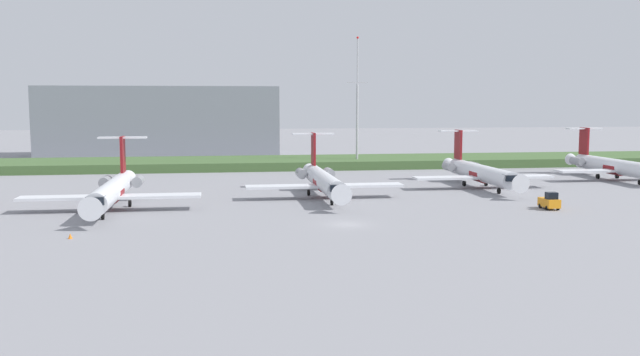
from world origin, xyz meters
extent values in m
plane|color=gray|center=(0.00, 30.00, 0.00)|extent=(500.00, 500.00, 0.00)
cube|color=#426033|center=(0.00, 70.33, 0.90)|extent=(320.00, 20.00, 1.79)
cylinder|color=silver|center=(-28.19, 14.80, 2.45)|extent=(2.70, 24.00, 2.70)
cone|color=silver|center=(-28.19, 1.30, 2.45)|extent=(2.70, 3.00, 2.70)
cone|color=silver|center=(-28.19, 28.80, 2.45)|extent=(2.30, 4.00, 2.29)
cube|color=black|center=(-28.19, 3.20, 2.92)|extent=(2.02, 1.80, 0.90)
cylinder|color=maroon|center=(-28.19, 14.80, 2.30)|extent=(2.76, 3.60, 2.76)
cube|color=silver|center=(-34.09, 13.80, 1.84)|extent=(11.00, 3.20, 0.36)
cube|color=silver|center=(-22.28, 13.80, 1.84)|extent=(11.00, 3.20, 0.36)
cube|color=maroon|center=(-28.19, 25.80, 6.40)|extent=(0.36, 3.20, 5.20)
cube|color=silver|center=(-28.19, 26.10, 8.80)|extent=(6.80, 1.80, 0.24)
cylinder|color=gray|center=(-30.44, 24.00, 2.65)|extent=(1.50, 3.40, 1.50)
cylinder|color=gray|center=(-25.94, 24.00, 2.65)|extent=(1.50, 3.40, 1.50)
cylinder|color=gray|center=(-28.19, 7.36, 1.00)|extent=(0.20, 0.20, 0.65)
cylinder|color=black|center=(-28.19, 7.36, 0.45)|extent=(0.30, 0.90, 0.90)
cylinder|color=black|center=(-30.09, 17.20, 0.45)|extent=(0.35, 0.90, 0.90)
cylinder|color=black|center=(-26.29, 17.20, 0.45)|extent=(0.35, 0.90, 0.90)
cylinder|color=silver|center=(0.67, 22.14, 2.45)|extent=(2.70, 24.00, 2.70)
cone|color=silver|center=(0.67, 8.64, 2.45)|extent=(2.70, 3.00, 2.70)
cone|color=silver|center=(0.67, 36.14, 2.45)|extent=(2.29, 4.00, 2.29)
cube|color=black|center=(0.67, 10.54, 2.92)|extent=(2.03, 1.80, 0.90)
cylinder|color=maroon|center=(0.67, 22.14, 2.30)|extent=(2.76, 3.60, 2.76)
cube|color=silver|center=(-5.24, 21.14, 1.84)|extent=(11.00, 3.20, 0.36)
cube|color=silver|center=(6.57, 21.14, 1.84)|extent=(11.00, 3.20, 0.36)
cube|color=maroon|center=(0.67, 33.14, 6.40)|extent=(0.36, 3.20, 5.20)
cube|color=silver|center=(0.67, 33.44, 8.80)|extent=(6.80, 1.80, 0.24)
cylinder|color=gray|center=(-1.58, 31.34, 2.65)|extent=(1.50, 3.40, 1.50)
cylinder|color=gray|center=(2.92, 31.34, 2.65)|extent=(1.50, 3.40, 1.50)
cylinder|color=gray|center=(0.67, 14.70, 1.00)|extent=(0.20, 0.20, 0.65)
cylinder|color=black|center=(0.67, 14.70, 0.45)|extent=(0.30, 0.90, 0.90)
cylinder|color=black|center=(-1.23, 24.54, 0.45)|extent=(0.35, 0.90, 0.90)
cylinder|color=black|center=(2.57, 24.54, 0.45)|extent=(0.35, 0.90, 0.90)
cylinder|color=silver|center=(27.71, 29.73, 2.45)|extent=(2.70, 24.00, 2.70)
cone|color=silver|center=(27.71, 16.23, 2.45)|extent=(2.70, 3.00, 2.70)
cone|color=silver|center=(27.71, 43.73, 2.45)|extent=(2.30, 4.00, 2.29)
cube|color=black|center=(27.71, 18.13, 2.92)|extent=(2.02, 1.80, 0.90)
cylinder|color=maroon|center=(27.71, 29.73, 2.30)|extent=(2.76, 3.60, 2.76)
cube|color=silver|center=(21.81, 28.73, 1.84)|extent=(11.00, 3.20, 0.36)
cube|color=silver|center=(33.62, 28.73, 1.84)|extent=(11.00, 3.20, 0.36)
cube|color=maroon|center=(27.71, 40.73, 6.40)|extent=(0.36, 3.20, 5.20)
cube|color=silver|center=(27.71, 41.03, 8.80)|extent=(6.80, 1.80, 0.24)
cylinder|color=gray|center=(25.46, 38.93, 2.65)|extent=(1.50, 3.40, 1.50)
cylinder|color=gray|center=(29.96, 38.93, 2.65)|extent=(1.50, 3.40, 1.50)
cylinder|color=gray|center=(27.71, 22.29, 1.00)|extent=(0.20, 0.20, 0.65)
cylinder|color=black|center=(27.71, 22.29, 0.45)|extent=(0.30, 0.90, 0.90)
cylinder|color=black|center=(25.81, 32.13, 0.45)|extent=(0.35, 0.90, 0.90)
cylinder|color=black|center=(29.61, 32.13, 0.45)|extent=(0.35, 0.90, 0.90)
cylinder|color=silver|center=(55.68, 36.79, 2.45)|extent=(2.70, 24.00, 2.70)
cone|color=silver|center=(55.68, 50.79, 2.45)|extent=(2.30, 4.00, 2.29)
cylinder|color=maroon|center=(55.68, 36.79, 2.30)|extent=(2.76, 3.60, 2.76)
cube|color=silver|center=(49.78, 35.79, 1.84)|extent=(11.00, 3.20, 0.36)
cube|color=maroon|center=(55.68, 47.79, 6.40)|extent=(0.36, 3.20, 5.20)
cube|color=silver|center=(55.68, 48.09, 8.80)|extent=(6.80, 1.80, 0.24)
cylinder|color=gray|center=(53.43, 45.99, 2.65)|extent=(1.50, 3.40, 1.50)
cylinder|color=gray|center=(57.93, 45.99, 2.65)|extent=(1.50, 3.40, 1.50)
cylinder|color=gray|center=(55.68, 29.35, 1.00)|extent=(0.20, 0.20, 0.65)
cylinder|color=black|center=(55.68, 29.35, 0.45)|extent=(0.30, 0.90, 0.90)
cylinder|color=black|center=(53.78, 39.19, 0.45)|extent=(0.35, 0.90, 0.90)
cylinder|color=black|center=(57.58, 39.19, 0.45)|extent=(0.35, 0.90, 0.90)
cylinder|color=#B2B2B7|center=(14.70, 67.12, 8.81)|extent=(0.50, 0.50, 17.61)
cylinder|color=#B2B2B7|center=(14.70, 67.12, 22.35)|extent=(0.28, 0.28, 9.48)
cube|color=#B2B2B7|center=(14.70, 67.12, 18.01)|extent=(4.40, 0.20, 0.20)
sphere|color=red|center=(14.70, 67.12, 27.35)|extent=(0.50, 0.50, 0.50)
cube|color=gray|center=(-29.16, 106.00, 8.90)|extent=(59.36, 22.80, 17.79)
cube|color=orange|center=(28.24, 7.24, 0.85)|extent=(1.70, 3.20, 1.10)
cube|color=black|center=(28.24, 6.68, 1.85)|extent=(1.36, 1.10, 0.90)
cylinder|color=black|center=(27.49, 6.28, 0.30)|extent=(0.22, 0.60, 0.60)
cylinder|color=black|center=(28.99, 6.28, 0.30)|extent=(0.22, 0.60, 0.60)
cylinder|color=black|center=(27.49, 8.20, 0.30)|extent=(0.22, 0.60, 0.60)
cylinder|color=black|center=(28.99, 8.20, 0.30)|extent=(0.22, 0.60, 0.60)
cone|color=orange|center=(-29.57, -3.95, 0.28)|extent=(0.44, 0.44, 0.55)
camera|label=1|loc=(-14.17, -75.78, 13.96)|focal=38.36mm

